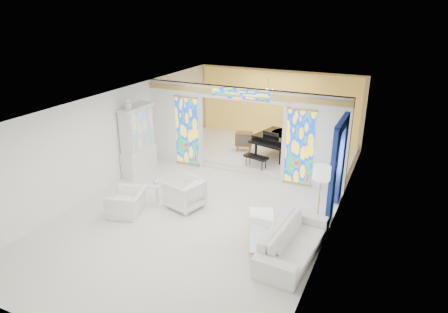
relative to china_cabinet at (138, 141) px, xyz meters
The scene contains 24 objects.
floor 3.47m from the china_cabinet, 10.50° to the right, with size 12.00×12.00×0.00m, color white.
ceiling 3.75m from the china_cabinet, 10.50° to the right, with size 7.00×12.00×0.02m, color silver.
wall_back 6.30m from the china_cabinet, 59.24° to the left, with size 7.00×0.02×3.00m, color white.
wall_front 7.35m from the china_cabinet, 64.01° to the right, with size 7.00×0.02×3.00m, color white.
wall_left 0.74m from the china_cabinet, 115.42° to the right, with size 0.02×12.00×3.00m, color white.
wall_right 6.75m from the china_cabinet, ahead, with size 0.02×12.00×3.00m, color white.
partition_wall 3.54m from the china_cabinet, 23.50° to the left, with size 7.00×0.22×3.00m.
stained_glass_left 1.76m from the china_cabinet, 47.47° to the left, with size 0.90×0.04×2.40m, color gold.
stained_glass_right 5.41m from the china_cabinet, 13.85° to the left, with size 0.90×0.04×2.40m, color gold.
stained_glass_transom 3.84m from the china_cabinet, 21.91° to the left, with size 2.00×0.04×0.34m, color gold.
alcove_platform 4.88m from the china_cabinet, 47.45° to the left, with size 6.80×3.80×0.18m, color white.
gold_curtain_back 6.19m from the china_cabinet, 58.67° to the left, with size 6.70×0.10×2.90m, color #F7C456.
chandelier 5.02m from the china_cabinet, 44.89° to the left, with size 0.48×0.48×0.30m, color #BB8641.
blue_drapes 6.63m from the china_cabinet, ahead, with size 0.14×1.85×2.65m.
china_cabinet is the anchor object (origin of this frame).
armchair_left 3.00m from the china_cabinet, 60.71° to the right, with size 1.06×0.92×0.69m, color white.
armchair_right 3.17m from the china_cabinet, 29.28° to the right, with size 0.92×0.95×0.87m, color white.
sofa 6.70m from the china_cabinet, 22.12° to the right, with size 2.56×1.00×0.75m, color white.
side_table 2.64m from the china_cabinet, 42.53° to the right, with size 0.66×0.66×0.67m.
vase 2.57m from the china_cabinet, 42.53° to the right, with size 0.18×0.18×0.18m, color silver.
coffee_table 5.91m from the china_cabinet, 24.07° to the right, with size 1.38×2.20×0.47m.
floor_lamp 6.52m from the china_cabinet, ahead, with size 0.55×0.55×1.77m.
grand_piano 5.22m from the china_cabinet, 37.75° to the left, with size 2.05×2.74×1.05m.
tv_console 4.11m from the china_cabinet, 50.02° to the left, with size 0.71×0.57×0.73m.
Camera 1 is at (4.82, -9.76, 5.56)m, focal length 32.00 mm.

